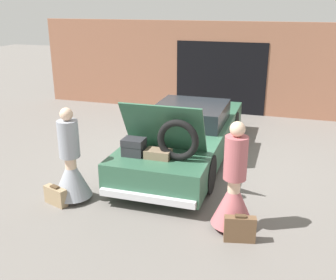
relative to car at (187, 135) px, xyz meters
The scene contains 7 objects.
ground_plane 0.55m from the car, 98.58° to the left, with size 40.00×40.00×0.00m, color slate.
garage_wall_back 4.21m from the car, 90.01° to the left, with size 12.00×0.14×2.80m.
car is the anchor object (origin of this frame).
person_left 2.89m from the car, 119.47° to the right, with size 0.67×0.67×1.69m.
person_right 2.97m from the car, 61.41° to the right, with size 0.66×0.66×1.73m.
suitcase_beside_left_person 3.23m from the car, 120.28° to the right, with size 0.48×0.28×0.35m.
suitcase_beside_right_person 3.36m from the car, 61.72° to the right, with size 0.48×0.22×0.43m.
Camera 1 is at (2.06, -8.01, 3.34)m, focal length 42.00 mm.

